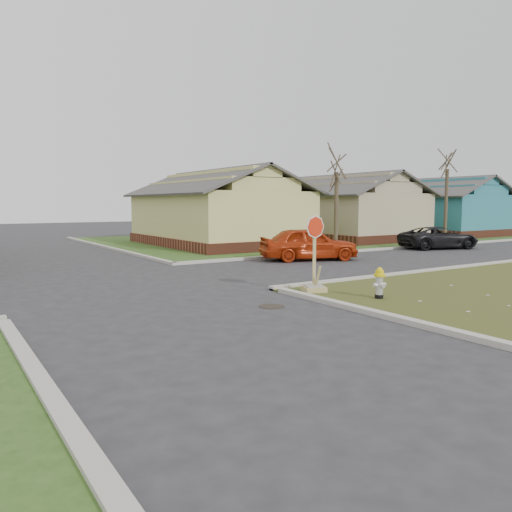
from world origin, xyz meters
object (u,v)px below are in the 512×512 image
dark_pickup (439,238)px  stop_sign (314,275)px  fire_hydrant (379,281)px  red_sedan (309,244)px

dark_pickup → stop_sign: bearing=131.2°
fire_hydrant → red_sedan: (4.40, 8.35, 0.24)m
fire_hydrant → stop_sign: (-0.77, 1.74, 0.01)m
fire_hydrant → red_sedan: bearing=74.6°
red_sedan → fire_hydrant: bearing=172.7°
stop_sign → red_sedan: (5.17, 6.60, 0.23)m
stop_sign → dark_pickup: 16.60m
stop_sign → fire_hydrant: bearing=-45.5°
stop_sign → red_sedan: stop_sign is taller
stop_sign → dark_pickup: bearing=45.8°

